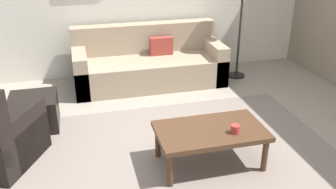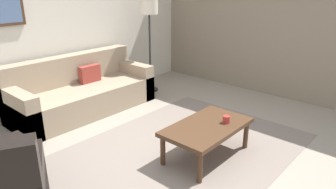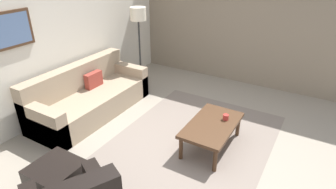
{
  "view_description": "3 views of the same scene",
  "coord_description": "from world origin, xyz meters",
  "px_view_note": "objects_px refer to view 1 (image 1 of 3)",
  "views": [
    {
      "loc": [
        -0.89,
        -3.32,
        2.27
      ],
      "look_at": [
        -0.05,
        -0.06,
        0.73
      ],
      "focal_mm": 39.48,
      "sensor_mm": 36.0,
      "label": 1
    },
    {
      "loc": [
        -2.44,
        -2.14,
        1.99
      ],
      "look_at": [
        0.06,
        0.07,
        0.78
      ],
      "focal_mm": 33.17,
      "sensor_mm": 36.0,
      "label": 2
    },
    {
      "loc": [
        -3.03,
        -1.52,
        2.67
      ],
      "look_at": [
        0.04,
        0.29,
        0.87
      ],
      "focal_mm": 30.06,
      "sensor_mm": 36.0,
      "label": 3
    }
  ],
  "objects_px": {
    "ottoman": "(34,112)",
    "cup": "(235,129)",
    "coffee_table": "(211,133)",
    "couch_main": "(148,64)"
  },
  "relations": [
    {
      "from": "coffee_table",
      "to": "couch_main",
      "type": "bearing_deg",
      "value": 93.87
    },
    {
      "from": "ottoman",
      "to": "cup",
      "type": "height_order",
      "value": "cup"
    },
    {
      "from": "couch_main",
      "to": "cup",
      "type": "bearing_deg",
      "value": -81.7
    },
    {
      "from": "ottoman",
      "to": "cup",
      "type": "relative_size",
      "value": 6.44
    },
    {
      "from": "coffee_table",
      "to": "cup",
      "type": "distance_m",
      "value": 0.26
    },
    {
      "from": "coffee_table",
      "to": "cup",
      "type": "xyz_separation_m",
      "value": [
        0.21,
        -0.13,
        0.09
      ]
    },
    {
      "from": "coffee_table",
      "to": "cup",
      "type": "height_order",
      "value": "cup"
    },
    {
      "from": "ottoman",
      "to": "couch_main",
      "type": "bearing_deg",
      "value": 33.99
    },
    {
      "from": "ottoman",
      "to": "coffee_table",
      "type": "bearing_deg",
      "value": -35.07
    },
    {
      "from": "couch_main",
      "to": "cup",
      "type": "height_order",
      "value": "couch_main"
    }
  ]
}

